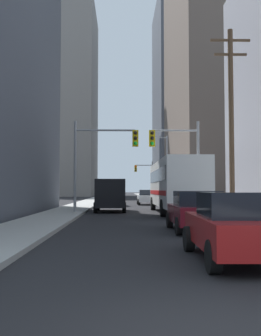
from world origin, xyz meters
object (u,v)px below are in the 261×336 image
(sedan_maroon, at_px, (197,211))
(sedan_silver, at_px, (114,198))
(cargo_van_black, at_px, (111,193))
(sedan_white, at_px, (147,197))
(traffic_signal_near_right, at_px, (177,152))
(city_bus, at_px, (176,184))
(traffic_signal_far_right, at_px, (145,174))
(sedan_red, at_px, (238,226))
(traffic_signal_near_left, at_px, (103,151))

(sedan_maroon, distance_m, sedan_silver, 22.99)
(sedan_maroon, bearing_deg, cargo_van_black, 105.28)
(cargo_van_black, distance_m, sedan_white, 12.68)
(sedan_white, relative_size, traffic_signal_near_right, 0.70)
(sedan_white, bearing_deg, city_bus, -86.16)
(sedan_white, distance_m, traffic_signal_far_right, 22.59)
(sedan_red, distance_m, traffic_signal_near_right, 17.01)
(sedan_red, relative_size, sedan_white, 1.01)
(sedan_white, distance_m, traffic_signal_near_right, 15.32)
(city_bus, xyz_separation_m, sedan_maroon, (-0.75, -11.15, -1.16))
(cargo_van_black, relative_size, sedan_red, 1.23)
(sedan_silver, height_order, sedan_white, same)
(cargo_van_black, height_order, sedan_white, cargo_van_black)
(sedan_white, height_order, traffic_signal_far_right, traffic_signal_far_right)
(sedan_silver, xyz_separation_m, traffic_signal_near_left, (-0.56, -12.27, 3.29))
(cargo_van_black, bearing_deg, sedan_silver, 89.20)
(sedan_maroon, xyz_separation_m, traffic_signal_far_right, (0.93, 47.73, 3.23))
(sedan_silver, xyz_separation_m, traffic_signal_near_right, (4.24, -12.27, 3.25))
(sedan_red, xyz_separation_m, sedan_silver, (-3.20, 28.94, 0.00))
(sedan_red, relative_size, traffic_signal_near_right, 0.71)
(sedan_white, height_order, traffic_signal_near_right, traffic_signal_near_right)
(traffic_signal_near_left, bearing_deg, sedan_red, -77.29)
(city_bus, xyz_separation_m, cargo_van_black, (-4.36, 2.05, -0.64))
(cargo_van_black, bearing_deg, sedan_maroon, -74.72)
(traffic_signal_near_left, distance_m, traffic_signal_far_right, 37.60)
(sedan_silver, bearing_deg, traffic_signal_far_right, 80.02)
(traffic_signal_near_left, relative_size, traffic_signal_near_right, 1.00)
(traffic_signal_near_left, height_order, traffic_signal_far_right, same)
(cargo_van_black, xyz_separation_m, sedan_silver, (0.13, 9.54, -0.52))
(sedan_red, relative_size, sedan_silver, 1.01)
(cargo_van_black, xyz_separation_m, traffic_signal_far_right, (4.53, 34.54, 2.71))
(city_bus, distance_m, traffic_signal_near_right, 2.20)
(cargo_van_black, relative_size, sedan_white, 1.24)
(city_bus, relative_size, sedan_white, 2.73)
(cargo_van_black, distance_m, sedan_silver, 9.55)
(cargo_van_black, relative_size, sedan_silver, 1.24)
(city_bus, bearing_deg, traffic_signal_near_right, -88.25)
(sedan_silver, height_order, traffic_signal_near_left, traffic_signal_near_left)
(city_bus, relative_size, traffic_signal_near_right, 1.92)
(cargo_van_black, height_order, traffic_signal_near_right, traffic_signal_near_right)
(traffic_signal_near_right, bearing_deg, traffic_signal_far_right, 89.76)
(sedan_red, bearing_deg, cargo_van_black, 99.75)
(city_bus, relative_size, cargo_van_black, 2.20)
(traffic_signal_near_right, bearing_deg, sedan_red, -93.58)
(city_bus, bearing_deg, traffic_signal_near_left, -171.85)
(sedan_maroon, relative_size, sedan_silver, 1.00)
(traffic_signal_near_right, bearing_deg, cargo_van_black, 148.04)
(cargo_van_black, distance_m, sedan_red, 19.69)
(sedan_maroon, bearing_deg, traffic_signal_near_right, 85.78)
(traffic_signal_near_right, distance_m, traffic_signal_far_right, 37.27)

